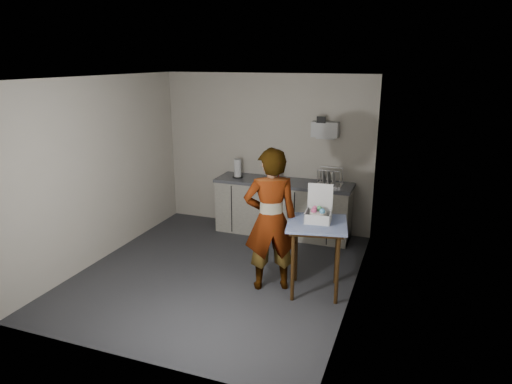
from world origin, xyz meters
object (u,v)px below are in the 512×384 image
(side_table, at_px, (317,232))
(standing_man, at_px, (271,220))
(soap_bottle, at_px, (274,172))
(dish_rack, at_px, (329,181))
(dark_bottle, at_px, (270,172))
(bakery_box, at_px, (318,213))
(kitchen_counter, at_px, (283,209))
(soda_can, at_px, (277,177))
(paper_towel, at_px, (238,169))

(side_table, bearing_deg, standing_man, 176.83)
(standing_man, relative_size, soap_bottle, 5.44)
(side_table, height_order, dish_rack, dish_rack)
(dark_bottle, height_order, bakery_box, bakery_box)
(dark_bottle, distance_m, dish_rack, 0.98)
(standing_man, height_order, bakery_box, standing_man)
(kitchen_counter, xyz_separation_m, soda_can, (-0.10, -0.01, 0.54))
(side_table, xyz_separation_m, standing_man, (-0.56, -0.08, 0.11))
(side_table, bearing_deg, dark_bottle, 113.16)
(soda_can, relative_size, paper_towel, 0.36)
(side_table, height_order, bakery_box, bakery_box)
(soda_can, relative_size, bakery_box, 0.26)
(side_table, distance_m, standing_man, 0.58)
(soda_can, bearing_deg, side_table, -58.72)
(side_table, relative_size, dish_rack, 2.38)
(side_table, distance_m, soda_can, 2.04)
(paper_towel, xyz_separation_m, dish_rack, (1.54, 0.04, -0.09))
(soda_can, distance_m, paper_towel, 0.69)
(kitchen_counter, bearing_deg, paper_towel, -177.60)
(dark_bottle, bearing_deg, kitchen_counter, 3.45)
(soap_bottle, height_order, soda_can, soap_bottle)
(side_table, bearing_deg, soda_can, 110.14)
(side_table, height_order, standing_man, standing_man)
(standing_man, xyz_separation_m, bakery_box, (0.56, 0.15, 0.11))
(soap_bottle, bearing_deg, paper_towel, 173.95)
(kitchen_counter, xyz_separation_m, bakery_box, (0.95, -1.68, 0.59))
(kitchen_counter, xyz_separation_m, standing_man, (0.39, -1.83, 0.48))
(standing_man, distance_m, soda_can, 1.88)
(soap_bottle, xyz_separation_m, paper_towel, (-0.66, 0.07, -0.02))
(standing_man, xyz_separation_m, soda_can, (-0.49, 1.82, 0.06))
(kitchen_counter, xyz_separation_m, soap_bottle, (-0.12, -0.10, 0.65))
(soap_bottle, bearing_deg, standing_man, -73.44)
(side_table, bearing_deg, dish_rack, 85.60)
(kitchen_counter, height_order, soap_bottle, soap_bottle)
(dark_bottle, xyz_separation_m, dish_rack, (0.98, 0.02, -0.07))
(soda_can, height_order, bakery_box, bakery_box)
(kitchen_counter, distance_m, dish_rack, 0.92)
(paper_towel, distance_m, dish_rack, 1.54)
(standing_man, xyz_separation_m, dish_rack, (0.36, 1.83, 0.06))
(soap_bottle, relative_size, soda_can, 3.01)
(kitchen_counter, distance_m, soap_bottle, 0.67)
(kitchen_counter, distance_m, dark_bottle, 0.66)
(standing_man, distance_m, dark_bottle, 1.92)
(soda_can, relative_size, dark_bottle, 0.42)
(dish_rack, bearing_deg, dark_bottle, -179.07)
(side_table, distance_m, soap_bottle, 1.99)
(soap_bottle, height_order, dish_rack, soap_bottle)
(side_table, relative_size, standing_man, 0.51)
(soap_bottle, xyz_separation_m, dark_bottle, (-0.11, 0.09, -0.03))
(side_table, relative_size, paper_towel, 2.95)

